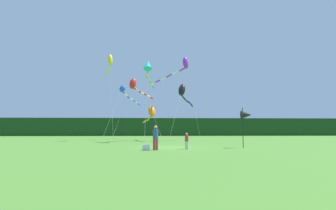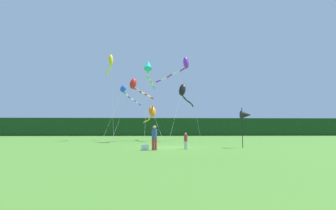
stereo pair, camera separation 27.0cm
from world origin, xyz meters
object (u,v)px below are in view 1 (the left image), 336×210
kite_cyan (148,68)px  kite_yellow (110,61)px  kite_red (134,85)px  banner_flag_pole (246,115)px  kite_orange (151,112)px  person_adult (156,136)px  kite_blue (125,92)px  kite_black (183,92)px  kite_purple (182,65)px  person_child (187,140)px  cooler_box (146,147)px

kite_cyan → kite_yellow: size_ratio=0.90×
kite_cyan → kite_yellow: (-5.52, 4.17, 1.78)m
kite_cyan → kite_red: bearing=-179.5°
banner_flag_pole → kite_orange: size_ratio=0.43×
person_adult → kite_yellow: kite_yellow is taller
person_adult → kite_blue: bearing=101.9°
banner_flag_pole → kite_black: 14.93m
kite_black → kite_purple: (-0.04, 0.16, 3.74)m
person_child → kite_yellow: kite_yellow is taller
kite_cyan → person_adult: bearing=-86.5°
banner_flag_pole → kite_purple: 16.46m
person_child → banner_flag_pole: size_ratio=0.38×
kite_orange → kite_yellow: (-5.94, 0.11, 7.23)m
person_child → kite_red: bearing=111.7°
cooler_box → kite_black: (4.57, 16.09, 6.42)m
kite_cyan → kite_yellow: kite_yellow is taller
person_adult → banner_flag_pole: (7.76, 2.23, 1.73)m
banner_flag_pole → kite_cyan: kite_cyan is taller
person_child → kite_red: kite_red is taller
kite_purple → kite_yellow: kite_yellow is taller
banner_flag_pole → kite_red: size_ratio=0.42×
cooler_box → kite_red: kite_red is taller
banner_flag_pole → kite_orange: (-8.17, 15.50, 1.23)m
person_child → kite_blue: 22.71m
person_child → kite_yellow: bearing=117.6°
kite_black → kite_red: size_ratio=1.24×
kite_red → kite_yellow: size_ratio=0.66×
kite_black → kite_red: 6.92m
kite_yellow → person_child: bearing=-62.4°
person_adult → kite_blue: 22.90m
kite_cyan → kite_purple: 5.43m
kite_black → kite_yellow: (-10.23, 1.72, 4.58)m
kite_orange → kite_yellow: size_ratio=0.65×
banner_flag_pole → kite_yellow: size_ratio=0.28×
kite_black → kite_cyan: bearing=-152.5°
kite_cyan → kite_black: bearing=27.5°
person_child → cooler_box: person_child is taller
person_adult → kite_blue: (-4.53, 21.52, 6.36)m
kite_yellow → kite_cyan: bearing=-37.1°
person_child → cooler_box: (-3.17, -0.96, -0.51)m
kite_black → cooler_box: bearing=-105.9°
person_adult → kite_purple: size_ratio=0.16×
banner_flag_pole → kite_blue: 23.34m
kite_orange → person_adult: bearing=-88.7°
person_child → kite_cyan: kite_cyan is taller
kite_red → kite_blue: (-1.96, 7.88, 0.25)m
kite_cyan → person_child: bearing=-75.4°
kite_black → banner_flag_pole: bearing=-74.4°
person_adult → kite_black: bearing=76.5°
cooler_box → kite_red: 15.40m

